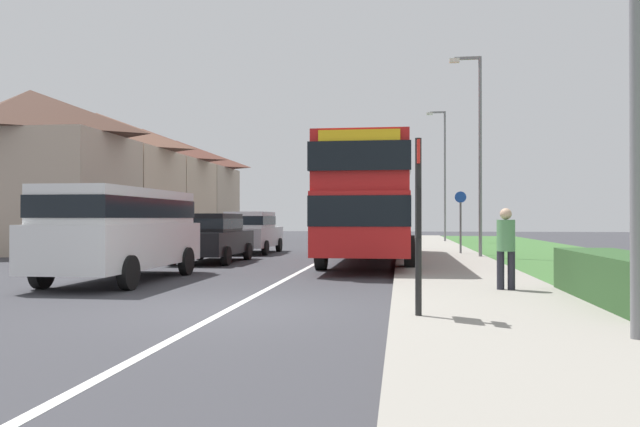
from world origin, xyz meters
name	(u,v)px	position (x,y,z in m)	size (l,w,h in m)	color
ground_plane	(228,310)	(0.00, 0.00, 0.00)	(120.00, 120.00, 0.00)	#38383D
lane_marking_centre	(305,269)	(0.00, 8.00, 0.00)	(0.14, 60.00, 0.01)	silver
pavement_near_side	(459,275)	(4.20, 6.00, 0.06)	(3.20, 68.00, 0.12)	gray
roadside_hedge	(622,282)	(6.30, 0.85, 0.45)	(1.10, 4.31, 0.90)	#2D5128
double_decker_bus	(370,198)	(1.75, 10.94, 2.14)	(2.80, 11.38, 3.70)	red
parked_van_white	(122,226)	(-3.74, 4.07, 1.29)	(2.11, 5.52, 2.16)	silver
parked_car_black	(211,236)	(-3.53, 10.27, 0.90)	(1.96, 4.37, 1.63)	black
parked_car_silver	(251,231)	(-3.50, 15.67, 0.95)	(2.01, 4.48, 1.74)	#B7B7BC
pedestrian_at_stop	(506,245)	(4.74, 2.44, 0.98)	(0.34, 0.34, 1.67)	#23232D
bus_stop_sign	(418,214)	(3.00, -0.93, 1.54)	(0.09, 0.52, 2.60)	black
cycle_route_sign	(461,220)	(5.06, 14.72, 1.43)	(0.44, 0.08, 2.52)	slate
street_lamp_mid	(477,143)	(5.46, 12.82, 4.18)	(1.14, 0.20, 7.26)	slate
street_lamp_far	(443,168)	(5.28, 27.72, 4.49)	(1.14, 0.20, 7.88)	slate
house_terrace_far_side	(121,183)	(-12.88, 23.24, 3.47)	(7.65, 22.82, 6.94)	tan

